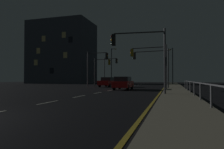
{
  "coord_description": "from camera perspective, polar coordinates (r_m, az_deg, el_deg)",
  "views": [
    {
      "loc": [
        6.59,
        -4.81,
        1.34
      ],
      "look_at": [
        -0.52,
        19.5,
        1.86
      ],
      "focal_mm": 32.35,
      "sensor_mm": 36.0,
      "label": 1
    }
  ],
  "objects": [
    {
      "name": "street_lamp_far_end",
      "position": [
        47.08,
        0.03,
        3.2
      ],
      "size": [
        1.52,
        0.85,
        8.41
      ],
      "color": "#38383D",
      "rests_on": "ground"
    },
    {
      "name": "traffic_light_overhead_east",
      "position": [
        27.64,
        11.13,
        3.98
      ],
      "size": [
        4.85,
        0.9,
        5.13
      ],
      "color": "#2D3033",
      "rests_on": "sidewalk_right"
    },
    {
      "name": "traffic_light_far_left",
      "position": [
        16.73,
        7.94,
        7.46
      ],
      "size": [
        4.46,
        0.63,
        5.21
      ],
      "color": "#38383D",
      "rests_on": "sidewalk_right"
    },
    {
      "name": "traffic_light_mid_right",
      "position": [
        25.0,
        10.61,
        4.63
      ],
      "size": [
        4.49,
        0.61,
        5.23
      ],
      "color": "#4C4C51",
      "rests_on": "sidewalk_right"
    },
    {
      "name": "traffic_light_near_right",
      "position": [
        40.4,
        -0.62,
        2.45
      ],
      "size": [
        2.94,
        0.62,
        5.63
      ],
      "color": "#2D3033",
      "rests_on": "ground"
    },
    {
      "name": "street_lamp_corner",
      "position": [
        46.32,
        16.64,
        3.19
      ],
      "size": [
        0.95,
        1.39,
        7.95
      ],
      "color": "#2D3033",
      "rests_on": "sidewalk_right"
    },
    {
      "name": "traffic_light_mid_left",
      "position": [
        35.25,
        -2.95,
        2.26
      ],
      "size": [
        3.08,
        0.41,
        4.95
      ],
      "color": "#2D3033",
      "rests_on": "ground"
    },
    {
      "name": "car",
      "position": [
        24.23,
        3.2,
        -2.4
      ],
      "size": [
        1.93,
        4.44,
        1.57
      ],
      "color": "#B71414",
      "rests_on": "ground"
    },
    {
      "name": "sidewalk_right",
      "position": [
        22.36,
        17.62,
        -4.38
      ],
      "size": [
        2.47,
        77.0,
        0.14
      ],
      "primitive_type": "cube",
      "color": "gray",
      "rests_on": "ground"
    },
    {
      "name": "lane_edge_line",
      "position": [
        27.36,
        14.26,
        -3.93
      ],
      "size": [
        0.14,
        53.0,
        0.01
      ],
      "color": "gold",
      "rests_on": "ground"
    },
    {
      "name": "car_oncoming",
      "position": [
        32.67,
        -1.2,
        -2.09
      ],
      "size": [
        2.05,
        4.49,
        1.57
      ],
      "color": "#B71414",
      "rests_on": "ground"
    },
    {
      "name": "traffic_light_far_right",
      "position": [
        31.72,
        -4.52,
        3.5
      ],
      "size": [
        3.63,
        0.59,
        5.6
      ],
      "color": "#4C4C51",
      "rests_on": "ground"
    },
    {
      "name": "lane_markings_center",
      "position": [
        26.67,
        1.99,
        -4.04
      ],
      "size": [
        0.14,
        50.0,
        0.01
      ],
      "color": "silver",
      "rests_on": "ground"
    },
    {
      "name": "ground_plane",
      "position": [
        23.3,
        -0.15,
        -4.47
      ],
      "size": [
        112.0,
        112.0,
        0.0
      ],
      "primitive_type": "plane",
      "color": "black",
      "rests_on": "ground"
    },
    {
      "name": "building_distant",
      "position": [
        59.67,
        -13.81,
        5.89
      ],
      "size": [
        16.88,
        11.26,
        17.29
      ],
      "color": "#3D424C",
      "rests_on": "ground"
    },
    {
      "name": "barrier_fence",
      "position": [
        13.89,
        22.89,
        -2.96
      ],
      "size": [
        0.09,
        22.04,
        0.98
      ],
      "color": "#59595E",
      "rests_on": "sidewalk_right"
    }
  ]
}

